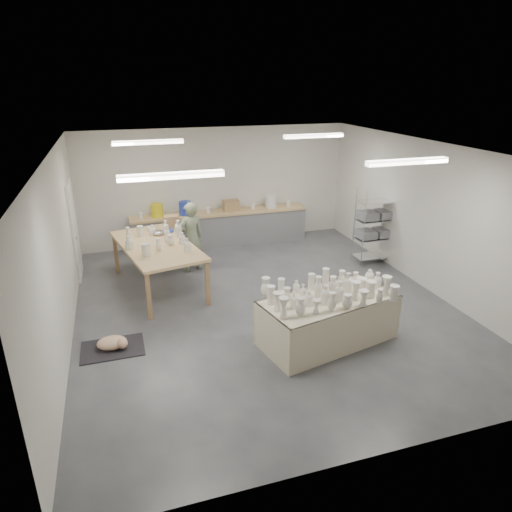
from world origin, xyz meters
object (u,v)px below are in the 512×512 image
object	(u,v)px
drying_table	(328,317)
potter	(191,237)
work_table	(159,243)
red_stool	(190,256)

from	to	relation	value
drying_table	potter	distance (m)	4.04
drying_table	work_table	world-z (taller)	work_table
work_table	potter	world-z (taller)	potter
red_stool	work_table	bearing A→B (deg)	-131.19
drying_table	potter	xyz separation A→B (m)	(-1.62, 3.68, 0.36)
potter	red_stool	size ratio (longest dim) A/B	4.91
work_table	red_stool	size ratio (longest dim) A/B	8.57
work_table	drying_table	bearing A→B (deg)	-64.16
drying_table	red_stool	xyz separation A→B (m)	(-1.62, 3.95, -0.19)
work_table	red_stool	bearing A→B (deg)	36.82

